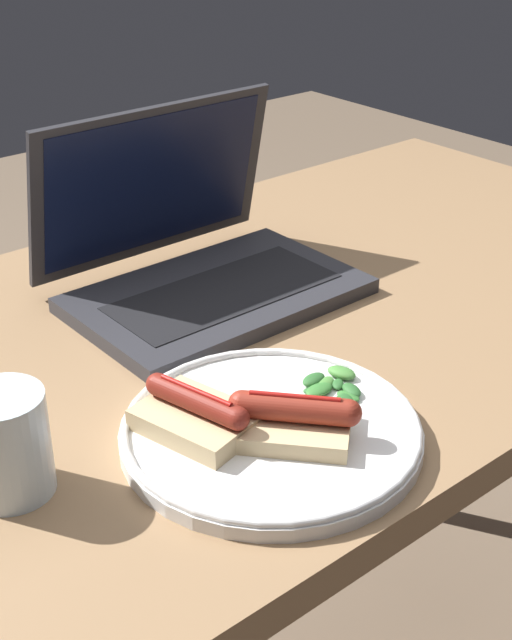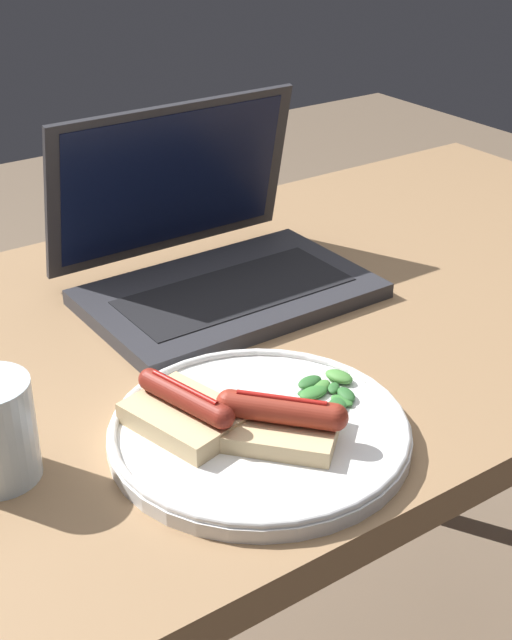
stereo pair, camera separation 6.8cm
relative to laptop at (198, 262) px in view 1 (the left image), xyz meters
The scene contains 7 objects.
desk 0.16m from the laptop, 125.99° to the right, with size 1.50×0.69×0.77m.
laptop is the anchor object (origin of this frame).
plate 0.32m from the laptop, 114.75° to the right, with size 0.27×0.27×0.02m.
sausage_toast_left 0.33m from the laptop, 111.89° to the right, with size 0.12×0.12×0.04m.
sausage_toast_middle 0.31m from the laptop, 126.98° to the right, with size 0.10×0.12×0.04m.
salad_pile 0.28m from the laptop, 99.03° to the right, with size 0.07×0.07×0.01m.
drinking_glass 0.40m from the laptop, 149.86° to the right, with size 0.07×0.07×0.09m.
Camera 1 is at (-0.50, -0.70, 1.25)m, focal length 50.00 mm.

